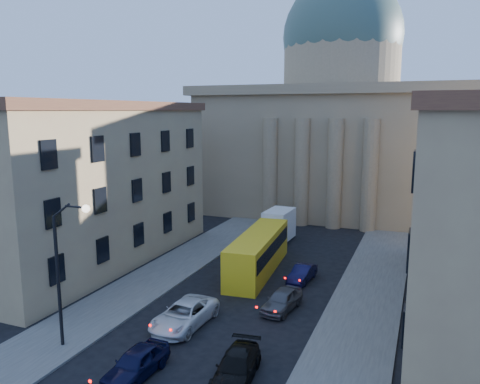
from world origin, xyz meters
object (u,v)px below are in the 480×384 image
object	(u,v)px
street_lamp	(64,263)
city_bus	(258,251)
car_left_near	(136,363)
box_truck	(276,228)

from	to	relation	value
street_lamp	city_bus	size ratio (longest dim) A/B	0.72
car_left_near	city_bus	bearing A→B (deg)	90.32
city_bus	box_truck	bearing A→B (deg)	92.86
city_bus	box_truck	world-z (taller)	box_truck
car_left_near	city_bus	world-z (taller)	city_bus
street_lamp	box_truck	bearing A→B (deg)	79.93
street_lamp	city_bus	distance (m)	18.16
street_lamp	box_truck	xyz separation A→B (m)	(4.61, 25.94, -3.68)
box_truck	street_lamp	bearing A→B (deg)	-97.85
street_lamp	car_left_near	world-z (taller)	street_lamp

